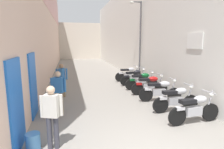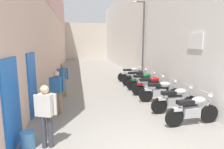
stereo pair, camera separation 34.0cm
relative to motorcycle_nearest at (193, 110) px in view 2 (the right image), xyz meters
The scene contains 17 objects.
ground_plane 9.31m from the motorcycle_nearest, 102.86° to the left, with size 41.14×41.14×0.00m, color gray.
building_left 12.81m from the motorcycle_nearest, 115.54° to the left, with size 0.45×25.14×8.57m.
building_right 11.53m from the motorcycle_nearest, 84.11° to the left, with size 0.45×25.14×7.12m.
building_far_end 24.81m from the motorcycle_nearest, 94.80° to the left, with size 9.02×2.00×5.30m, color beige.
motorcycle_nearest is the anchor object (origin of this frame).
motorcycle_second 1.06m from the motorcycle_nearest, 90.00° to the left, with size 1.85×0.58×1.04m.
motorcycle_third 2.30m from the motorcycle_nearest, 90.00° to the left, with size 1.83×0.58×1.04m.
motorcycle_fourth 3.42m from the motorcycle_nearest, 90.00° to the left, with size 1.85×0.58×1.04m.
motorcycle_fifth 4.43m from the motorcycle_nearest, 90.00° to the left, with size 1.85×0.58×1.04m.
motorcycle_sixth 5.58m from the motorcycle_nearest, 90.00° to the left, with size 1.84×0.58×1.04m.
motorcycle_seventh 6.73m from the motorcycle_nearest, 90.00° to the left, with size 1.85×0.58×1.04m.
pedestrian_by_doorway 4.30m from the motorcycle_nearest, behind, with size 0.52×0.30×1.57m.
pedestrian_mid_alley 4.56m from the motorcycle_nearest, 157.96° to the left, with size 0.52×0.30×1.57m.
pedestrian_further_down 5.76m from the motorcycle_nearest, 136.40° to the left, with size 0.52×0.39×1.57m.
water_jug_near_door 4.76m from the motorcycle_nearest, behind, with size 0.34×0.34×0.42m, color #4C8CCC.
plastic_crate 4.82m from the motorcycle_nearest, 159.27° to the left, with size 0.44×0.32×0.28m, color red.
street_lamp 7.32m from the motorcycle_nearest, 84.13° to the left, with size 0.79×0.18×5.10m.
Camera 2 is at (-1.42, -3.49, 2.57)m, focal length 30.22 mm.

